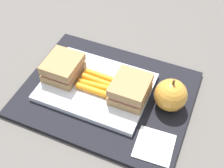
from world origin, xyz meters
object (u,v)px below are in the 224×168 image
sandwich_half_left (63,68)px  paper_napkin (154,146)px  food_tray (96,87)px  sandwich_half_right (130,89)px  carrot_sticks_bundle (97,83)px  apple (171,95)px

sandwich_half_left → paper_napkin: size_ratio=1.14×
food_tray → sandwich_half_right: bearing=0.0°
carrot_sticks_bundle → paper_napkin: size_ratio=1.10×
paper_napkin → apple: bearing=91.3°
sandwich_half_left → sandwich_half_right: (0.16, 0.00, 0.00)m
sandwich_half_left → carrot_sticks_bundle: 0.08m
food_tray → carrot_sticks_bundle: 0.01m
sandwich_half_right → paper_napkin: 0.12m
sandwich_half_left → apple: bearing=4.3°
sandwich_half_right → paper_napkin: (0.08, -0.09, -0.03)m
food_tray → carrot_sticks_bundle: size_ratio=2.99×
sandwich_half_left → paper_napkin: bearing=-19.9°
apple → carrot_sticks_bundle: bearing=-173.6°
sandwich_half_left → sandwich_half_right: size_ratio=1.00×
food_tray → carrot_sticks_bundle: (0.00, 0.00, 0.01)m
sandwich_half_left → sandwich_half_right: same height
carrot_sticks_bundle → paper_napkin: bearing=-28.6°
sandwich_half_left → paper_napkin: sandwich_half_left is taller
sandwich_half_left → sandwich_half_right: bearing=0.0°
sandwich_half_right → sandwich_half_left: bearing=180.0°
food_tray → paper_napkin: 0.18m
sandwich_half_left → apple: apple is taller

